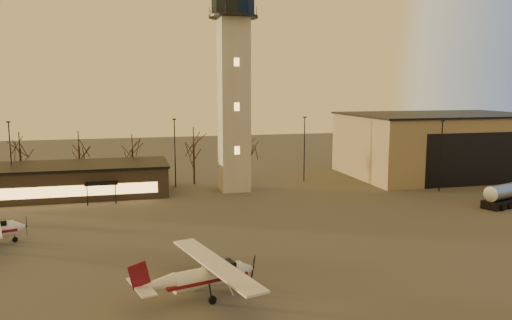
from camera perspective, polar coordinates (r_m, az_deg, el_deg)
The scene contains 8 objects.
ground at distance 43.90m, azimuth 5.75°, elevation -11.24°, with size 220.00×220.00×0.00m, color #45423F.
control_tower at distance 70.29m, azimuth -2.57°, elevation 9.69°, with size 6.80×6.80×32.60m.
hangar at distance 89.01m, azimuth 20.25°, elevation 1.70°, with size 30.60×20.60×10.30m.
terminal at distance 72.28m, azimuth -20.17°, elevation -2.14°, with size 25.40×12.20×4.30m.
light_poles at distance 71.96m, azimuth -2.28°, elevation 0.94°, with size 58.50×12.25×10.14m.
tree_row at distance 78.45m, azimuth -13.76°, elevation 1.72°, with size 37.20×9.20×8.80m.
cessna_front at distance 36.45m, azimuth -5.27°, elevation -13.46°, with size 9.91×12.31×3.41m.
fuel_truck at distance 69.47m, azimuth 26.75°, elevation -3.80°, with size 8.00×4.54×2.86m.
Camera 1 is at (-14.36, -38.80, 14.70)m, focal length 35.00 mm.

